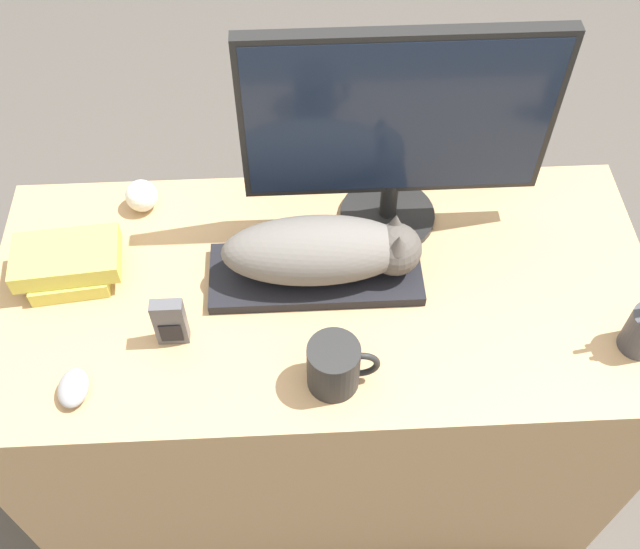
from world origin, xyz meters
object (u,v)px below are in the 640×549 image
at_px(phone, 170,322).
at_px(book_stack, 68,263).
at_px(keyboard, 316,274).
at_px(monitor, 397,126).
at_px(baseball, 142,196).
at_px(cat, 328,250).
at_px(computer_mouse, 73,388).
at_px(coffee_mug, 335,366).

height_order(phone, book_stack, phone).
relative_size(keyboard, monitor, 0.72).
height_order(keyboard, baseball, baseball).
height_order(baseball, phone, phone).
bearing_deg(cat, baseball, 151.33).
height_order(keyboard, computer_mouse, computer_mouse).
distance_m(cat, coffee_mug, 0.24).
bearing_deg(phone, book_stack, 143.04).
bearing_deg(book_stack, coffee_mug, -27.53).
xyz_separation_m(monitor, phone, (-0.44, -0.28, -0.21)).
height_order(keyboard, coffee_mug, coffee_mug).
relative_size(keyboard, cat, 1.09).
distance_m(coffee_mug, phone, 0.32).
bearing_deg(monitor, keyboard, -136.58).
bearing_deg(coffee_mug, keyboard, 95.72).
relative_size(cat, phone, 3.42).
xyz_separation_m(keyboard, phone, (-0.27, -0.13, 0.04)).
bearing_deg(baseball, coffee_mug, -49.20).
distance_m(baseball, book_stack, 0.22).
relative_size(keyboard, baseball, 6.15).
height_order(coffee_mug, book_stack, coffee_mug).
distance_m(monitor, coffee_mug, 0.46).
height_order(computer_mouse, phone, phone).
relative_size(computer_mouse, coffee_mug, 0.61).
relative_size(coffee_mug, book_stack, 0.61).
distance_m(monitor, computer_mouse, 0.76).
height_order(cat, monitor, monitor).
distance_m(cat, computer_mouse, 0.53).
xyz_separation_m(cat, coffee_mug, (-0.00, -0.24, -0.03)).
bearing_deg(coffee_mug, cat, 89.88).
bearing_deg(computer_mouse, phone, 31.90).
relative_size(cat, coffee_mug, 2.96).
height_order(baseball, book_stack, book_stack).
bearing_deg(keyboard, cat, 0.00).
height_order(cat, phone, cat).
distance_m(cat, phone, 0.33).
relative_size(keyboard, coffee_mug, 3.23).
bearing_deg(monitor, baseball, 173.48).
height_order(keyboard, phone, phone).
bearing_deg(cat, phone, -156.36).
distance_m(computer_mouse, coffee_mug, 0.47).
relative_size(computer_mouse, phone, 0.70).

